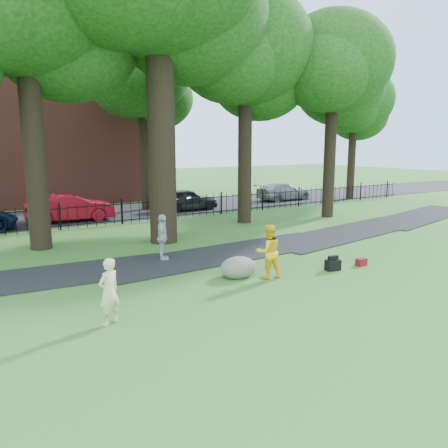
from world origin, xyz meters
TOP-DOWN VIEW (x-y plane):
  - ground at (0.00, 0.00)m, footprint 120.00×120.00m
  - footpath at (1.00, 3.90)m, footprint 36.07×3.85m
  - street at (0.00, 16.00)m, footprint 80.00×7.00m
  - iron_fence at (0.00, 12.00)m, footprint 44.00×0.04m
  - tree_row at (0.52, 8.40)m, footprint 26.82×7.96m
  - woman at (-4.62, -0.07)m, footprint 0.65×0.56m
  - man at (0.50, 0.73)m, footprint 0.91×0.78m
  - pedestrian at (-1.28, 4.35)m, footprint 0.75×1.02m
  - boulder at (-0.18, 1.32)m, footprint 1.20×0.93m
  - backpack at (2.76, 0.26)m, footprint 0.50×0.37m
  - red_bag at (3.97, 0.14)m, footprint 0.36×0.23m
  - red_sedan at (-2.02, 14.10)m, footprint 4.54×1.87m
  - grey_car at (4.92, 14.35)m, footprint 4.02×1.67m
  - silver_car at (13.29, 15.06)m, footprint 4.32×1.79m

SIDE VIEW (x-z plane):
  - ground at x=0.00m, z-range 0.00..0.00m
  - footpath at x=1.00m, z-range -0.01..0.01m
  - street at x=0.00m, z-range -0.01..0.01m
  - red_bag at x=3.97m, z-range 0.00..0.24m
  - backpack at x=2.76m, z-range 0.00..0.34m
  - boulder at x=-0.18m, z-range 0.00..0.68m
  - iron_fence at x=0.00m, z-range 0.00..1.20m
  - silver_car at x=13.29m, z-range 0.00..1.25m
  - grey_car at x=4.92m, z-range 0.00..1.36m
  - red_sedan at x=-2.02m, z-range 0.00..1.46m
  - woman at x=-4.62m, z-range 0.00..1.51m
  - pedestrian at x=-1.28m, z-range 0.00..1.61m
  - man at x=0.50m, z-range 0.00..1.63m
  - tree_row at x=0.52m, z-range 1.94..14.36m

